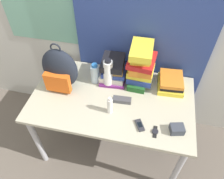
{
  "coord_description": "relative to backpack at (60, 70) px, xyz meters",
  "views": [
    {
      "loc": [
        0.26,
        -0.77,
        2.11
      ],
      "look_at": [
        0.0,
        0.39,
        0.83
      ],
      "focal_mm": 35.0,
      "sensor_mm": 36.0,
      "label": 1
    }
  ],
  "objects": [
    {
      "name": "book_stack_center",
      "position": [
        0.64,
        0.19,
        0.01
      ],
      "size": [
        0.23,
        0.28,
        0.38
      ],
      "color": "#1E5623",
      "rests_on": "desk"
    },
    {
      "name": "backpack",
      "position": [
        0.0,
        0.0,
        0.0
      ],
      "size": [
        0.3,
        0.19,
        0.44
      ],
      "color": "#1E232D",
      "rests_on": "desk"
    },
    {
      "name": "wall_back",
      "position": [
        0.44,
        0.43,
        0.33
      ],
      "size": [
        6.0,
        0.06,
        2.5
      ],
      "color": "beige",
      "rests_on": "ground_plane"
    },
    {
      "name": "ground_plane",
      "position": [
        0.45,
        -0.43,
        -0.92
      ],
      "size": [
        12.0,
        12.0,
        0.0
      ],
      "primitive_type": "plane",
      "color": "#665B51"
    },
    {
      "name": "cell_phone",
      "position": [
        0.71,
        -0.27,
        -0.17
      ],
      "size": [
        0.09,
        0.11,
        0.02
      ],
      "color": "#2D2D33",
      "rests_on": "desk"
    },
    {
      "name": "water_bottle",
      "position": [
        0.26,
        0.11,
        -0.09
      ],
      "size": [
        0.08,
        0.08,
        0.2
      ],
      "color": "silver",
      "rests_on": "desk"
    },
    {
      "name": "book_stack_right",
      "position": [
        0.91,
        0.19,
        -0.13
      ],
      "size": [
        0.23,
        0.26,
        0.11
      ],
      "color": "yellow",
      "rests_on": "desk"
    },
    {
      "name": "book_stack_left",
      "position": [
        0.41,
        0.19,
        -0.08
      ],
      "size": [
        0.24,
        0.27,
        0.21
      ],
      "color": "#6B2370",
      "rests_on": "desk"
    },
    {
      "name": "sunscreen_bottle",
      "position": [
        0.46,
        -0.19,
        -0.11
      ],
      "size": [
        0.04,
        0.04,
        0.17
      ],
      "color": "white",
      "rests_on": "desk"
    },
    {
      "name": "desk",
      "position": [
        0.45,
        -0.05,
        -0.26
      ],
      "size": [
        1.34,
        0.77,
        0.73
      ],
      "color": "#B7B299",
      "rests_on": "ground_plane"
    },
    {
      "name": "camera_pouch",
      "position": [
        0.98,
        -0.26,
        -0.15
      ],
      "size": [
        0.11,
        0.1,
        0.06
      ],
      "color": "#383D47",
      "rests_on": "desk"
    },
    {
      "name": "wristwatch",
      "position": [
        0.82,
        -0.3,
        -0.18
      ],
      "size": [
        0.05,
        0.1,
        0.01
      ],
      "color": "black",
      "rests_on": "desk"
    },
    {
      "name": "curtain_blue",
      "position": [
        0.61,
        0.37,
        0.33
      ],
      "size": [
        1.14,
        0.04,
        2.5
      ],
      "color": "navy",
      "rests_on": "ground_plane"
    },
    {
      "name": "sunglasses_case",
      "position": [
        0.53,
        -0.07,
        -0.16
      ],
      "size": [
        0.15,
        0.06,
        0.04
      ],
      "color": "#47474C",
      "rests_on": "desk"
    },
    {
      "name": "sports_bottle",
      "position": [
        0.38,
        0.09,
        -0.05
      ],
      "size": [
        0.08,
        0.08,
        0.28
      ],
      "color": "white",
      "rests_on": "desk"
    }
  ]
}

